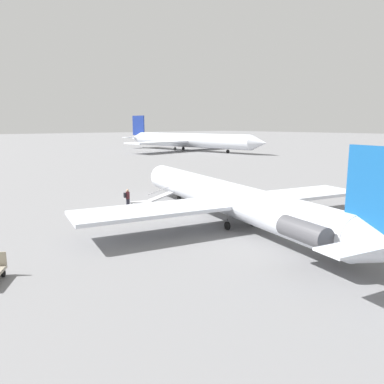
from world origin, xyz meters
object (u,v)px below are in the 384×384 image
airplane_main (229,198)px  passenger (127,197)px  boarding_stairs (145,203)px  airplane_taxiing_distant (187,140)px

airplane_main → passenger: (9.72, 3.27, -0.96)m
airplane_main → boarding_stairs: size_ratio=7.50×
airplane_main → boarding_stairs: bearing=24.0°
boarding_stairs → passenger: 1.74m
boarding_stairs → airplane_taxiing_distant: bearing=60.8°
boarding_stairs → passenger: size_ratio=2.38×
airplane_main → airplane_taxiing_distant: airplane_taxiing_distant is taller
airplane_taxiing_distant → boarding_stairs: (-55.33, 50.47, -2.70)m
airplane_main → passenger: airplane_main is taller
airplane_main → airplane_taxiing_distant: size_ratio=0.60×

